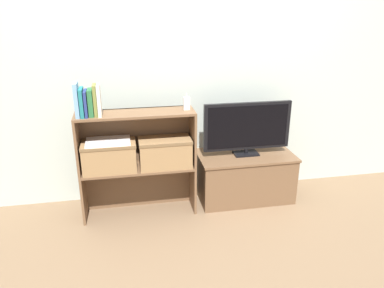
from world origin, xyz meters
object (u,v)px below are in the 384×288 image
book_olive (95,100)px  laptop (108,141)px  tv (247,127)px  baby_monitor (187,103)px  book_navy (86,103)px  book_skyblue (77,100)px  book_teal (82,102)px  storage_basket_right (165,151)px  tv_stand (245,176)px  storage_basket_left (109,155)px  book_forest (91,103)px  book_ivory (99,100)px

book_olive → laptop: size_ratio=0.69×
tv → baby_monitor: bearing=-171.2°
laptop → book_navy: bearing=-173.1°
book_skyblue → book_teal: book_skyblue is taller
book_olive → storage_basket_right: book_olive is taller
book_teal → laptop: book_teal is taller
book_skyblue → book_teal: 0.04m
storage_basket_right → tv_stand: bearing=7.8°
book_navy → storage_basket_right: 0.74m
tv → book_navy: bearing=-175.0°
book_olive → tv: bearing=5.3°
baby_monitor → storage_basket_right: baby_monitor is taller
book_navy → storage_basket_right: size_ratio=0.46×
tv → laptop: bearing=-175.2°
tv_stand → baby_monitor: 0.93m
book_navy → baby_monitor: book_navy is taller
book_skyblue → storage_basket_right: (0.66, 0.02, -0.48)m
book_navy → storage_basket_right: bearing=1.6°
tv → storage_basket_left: (-1.20, -0.10, -0.13)m
storage_basket_left → laptop: size_ratio=1.24×
tv_stand → baby_monitor: size_ratio=6.43×
book_teal → storage_basket_right: 0.77m
book_olive → storage_basket_right: (0.53, 0.02, -0.47)m
tv → book_forest: (-1.31, -0.12, 0.32)m
tv_stand → tv: 0.48m
tv → book_ivory: 1.29m
tv_stand → book_forest: book_forest is taller
book_ivory → laptop: bearing=22.9°
book_skyblue → book_forest: 0.10m
book_forest → book_ivory: 0.07m
book_skyblue → baby_monitor: (0.85, 0.03, -0.08)m
storage_basket_right → book_forest: bearing=-178.3°
tv → book_teal: book_teal is taller
book_skyblue → storage_basket_left: (0.20, 0.02, -0.48)m
tv → book_skyblue: 1.45m
tv_stand → baby_monitor: bearing=-171.1°
book_navy → book_forest: book_forest is taller
tv_stand → baby_monitor: (-0.56, -0.09, 0.74)m
tv_stand → book_navy: 1.56m
book_teal → book_navy: bearing=0.0°
tv_stand → storage_basket_right: size_ratio=2.00×
book_navy → laptop: (0.14, 0.02, -0.33)m
baby_monitor → storage_basket_left: baby_monitor is taller
laptop → book_skyblue: bearing=-175.3°
tv → storage_basket_right: tv is taller
tv → book_teal: (-1.37, -0.12, 0.32)m
book_skyblue → laptop: bearing=4.7°
book_skyblue → book_ivory: book_skyblue is taller
book_olive → baby_monitor: bearing=2.6°
storage_basket_right → laptop: laptop is taller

